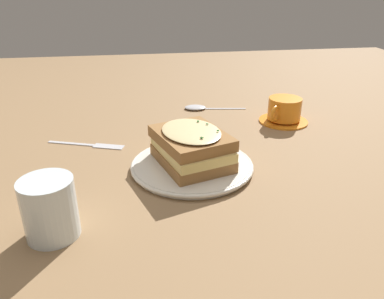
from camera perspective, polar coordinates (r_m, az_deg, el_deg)
The scene contains 7 objects.
ground_plane at distance 0.77m, azimuth -0.93°, elevation -2.19°, with size 2.40×2.40×0.00m, color olive.
dinner_plate at distance 0.74m, azimuth -0.00°, elevation -2.45°, with size 0.24×0.24×0.01m.
sandwich at distance 0.73m, azimuth -0.05°, elevation 0.44°, with size 0.19×0.16×0.07m.
teacup_with_saucer at distance 1.01m, azimuth 13.85°, elevation 5.67°, with size 0.13×0.13×0.06m.
water_glass at distance 0.58m, azimuth -20.87°, elevation -8.39°, with size 0.08×0.08×0.09m, color silver.
fork at distance 0.87m, azimuth -14.64°, elevation 0.67°, with size 0.08×0.18×0.00m.
spoon at distance 1.08m, azimuth 1.01°, elevation 6.42°, with size 0.05×0.18×0.01m.
Camera 1 is at (-0.68, 0.09, 0.35)m, focal length 35.00 mm.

